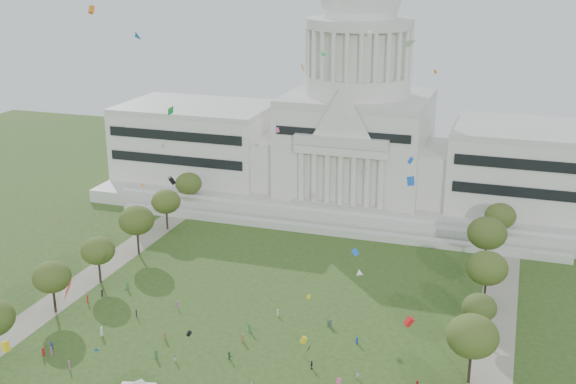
# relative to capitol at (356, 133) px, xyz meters

# --- Properties ---
(capitol) EXTENTS (160.00, 64.50, 91.30)m
(capitol) POSITION_rel_capitol_xyz_m (0.00, 0.00, 0.00)
(capitol) COLOR beige
(capitol) RESTS_ON ground
(path_left) EXTENTS (8.00, 160.00, 0.04)m
(path_left) POSITION_rel_capitol_xyz_m (-48.00, -83.59, -22.28)
(path_left) COLOR gray
(path_left) RESTS_ON ground
(path_right) EXTENTS (8.00, 160.00, 0.04)m
(path_right) POSITION_rel_capitol_xyz_m (48.00, -83.59, -22.28)
(path_right) COLOR gray
(path_right) RESTS_ON ground
(row_tree_l_2) EXTENTS (8.42, 8.42, 11.97)m
(row_tree_l_2) POSITION_rel_capitol_xyz_m (-45.04, -96.29, -13.79)
(row_tree_l_2) COLOR black
(row_tree_l_2) RESTS_ON ground
(row_tree_r_2) EXTENTS (9.55, 9.55, 13.58)m
(row_tree_r_2) POSITION_rel_capitol_xyz_m (44.17, -96.15, -12.64)
(row_tree_r_2) COLOR black
(row_tree_r_2) RESTS_ON ground
(row_tree_l_3) EXTENTS (8.12, 8.12, 11.55)m
(row_tree_l_3) POSITION_rel_capitol_xyz_m (-44.09, -79.67, -14.09)
(row_tree_l_3) COLOR black
(row_tree_l_3) RESTS_ON ground
(row_tree_r_3) EXTENTS (7.01, 7.01, 9.98)m
(row_tree_r_3) POSITION_rel_capitol_xyz_m (44.40, -79.10, -15.21)
(row_tree_r_3) COLOR black
(row_tree_r_3) RESTS_ON ground
(row_tree_l_4) EXTENTS (9.29, 9.29, 13.21)m
(row_tree_l_4) POSITION_rel_capitol_xyz_m (-44.08, -61.17, -12.90)
(row_tree_l_4) COLOR black
(row_tree_l_4) RESTS_ON ground
(row_tree_r_4) EXTENTS (9.19, 9.19, 13.06)m
(row_tree_r_4) POSITION_rel_capitol_xyz_m (44.76, -63.55, -13.01)
(row_tree_r_4) COLOR black
(row_tree_r_4) RESTS_ON ground
(row_tree_l_5) EXTENTS (8.33, 8.33, 11.85)m
(row_tree_l_5) POSITION_rel_capitol_xyz_m (-45.22, -42.58, -13.88)
(row_tree_l_5) COLOR black
(row_tree_l_5) RESTS_ON ground
(row_tree_r_5) EXTENTS (9.82, 9.82, 13.96)m
(row_tree_r_5) POSITION_rel_capitol_xyz_m (43.49, -43.40, -12.37)
(row_tree_r_5) COLOR black
(row_tree_r_5) RESTS_ON ground
(row_tree_l_6) EXTENTS (8.19, 8.19, 11.64)m
(row_tree_l_6) POSITION_rel_capitol_xyz_m (-46.87, -24.45, -14.02)
(row_tree_l_6) COLOR black
(row_tree_l_6) RESTS_ON ground
(row_tree_r_6) EXTENTS (8.42, 8.42, 11.97)m
(row_tree_r_6) POSITION_rel_capitol_xyz_m (45.96, -25.46, -13.79)
(row_tree_r_6) COLOR black
(row_tree_r_6) RESTS_ON ground
(person_2) EXTENTS (1.06, 0.94, 1.86)m
(person_2) POSITION_rel_capitol_xyz_m (24.55, -101.38, -21.36)
(person_2) COLOR silver
(person_2) RESTS_ON ground
(person_5) EXTENTS (1.61, 1.36, 1.65)m
(person_5) POSITION_rel_capitol_xyz_m (-0.87, -102.46, -21.47)
(person_5) COLOR #33723F
(person_5) RESTS_ON ground
(person_8) EXTENTS (0.85, 0.71, 1.51)m
(person_8) POSITION_rel_capitol_xyz_m (-10.43, -106.56, -21.54)
(person_8) COLOR silver
(person_8) RESTS_ON ground
(person_10) EXTENTS (0.62, 1.07, 1.77)m
(person_10) POSITION_rel_capitol_xyz_m (15.35, -100.76, -21.41)
(person_10) COLOR #26262B
(person_10) RESTS_ON ground
(distant_crowd) EXTENTS (62.90, 38.78, 1.95)m
(distant_crowd) POSITION_rel_capitol_xyz_m (-14.13, -100.57, -21.42)
(distant_crowd) COLOR #B21E1E
(distant_crowd) RESTS_ON ground
(kite_swarm) EXTENTS (78.95, 105.11, 64.95)m
(kite_swarm) POSITION_rel_capitol_xyz_m (0.53, -106.23, 6.55)
(kite_swarm) COLOR orange
(kite_swarm) RESTS_ON ground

